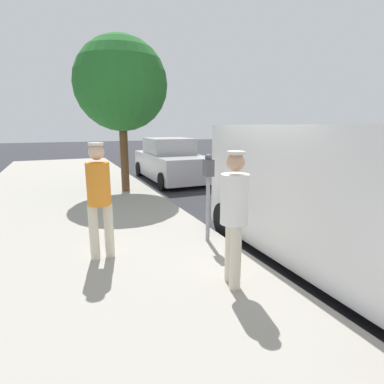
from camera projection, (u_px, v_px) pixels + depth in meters
ground_plane at (295, 251)px, 5.33m from camera, size 80.00×80.00×0.00m
sidewalk_slab at (83, 289)px, 3.95m from camera, size 5.00×32.00×0.15m
parking_meter_near at (208, 183)px, 5.20m from camera, size 0.14×0.18×1.52m
pedestrian_in_white at (234, 211)px, 3.72m from camera, size 0.34×0.35×1.69m
pedestrian_in_orange at (99, 194)px, 4.50m from camera, size 0.36×0.34×1.75m
parked_van at (359, 197)px, 4.27m from camera, size 2.20×5.23×2.15m
parked_sedan_behind at (170, 162)px, 12.02m from camera, size 1.97×4.41×1.65m
street_tree at (121, 85)px, 8.85m from camera, size 2.68×2.68×4.49m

